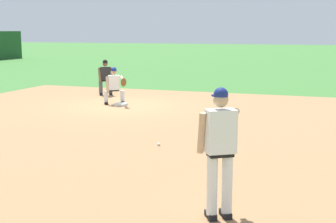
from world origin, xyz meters
TOP-DOWN VIEW (x-y plane):
  - ground_plane at (0.00, 0.00)m, footprint 160.00×160.00m
  - infield_dirt_patch at (-4.38, -2.79)m, footprint 18.00×18.00m
  - first_base_bag at (0.00, 0.00)m, footprint 0.38×0.38m
  - baseball at (-5.06, -3.30)m, footprint 0.07×0.07m
  - pitcher at (-8.71, -5.56)m, footprint 0.84×0.57m
  - first_baseman at (0.24, 0.33)m, footprint 0.81×1.04m
  - umpire at (2.36, 1.77)m, footprint 0.64×0.68m

SIDE VIEW (x-z plane):
  - ground_plane at x=0.00m, z-range 0.00..0.00m
  - infield_dirt_patch at x=-4.38m, z-range 0.00..0.01m
  - baseball at x=-5.06m, z-range 0.00..0.07m
  - first_base_bag at x=0.00m, z-range 0.00..0.09m
  - first_baseman at x=0.24m, z-range 0.06..1.40m
  - umpire at x=2.36m, z-range 0.06..1.52m
  - pitcher at x=-8.71m, z-range 0.13..1.99m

